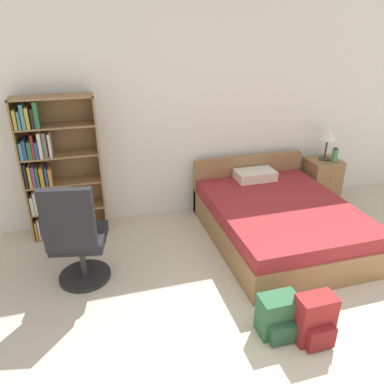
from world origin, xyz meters
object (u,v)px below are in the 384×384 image
at_px(nightstand, 321,181).
at_px(table_lamp, 328,135).
at_px(bookshelf, 52,169).
at_px(backpack_red, 315,320).
at_px(backpack_green, 278,317).
at_px(water_bottle, 335,155).
at_px(office_chair, 77,240).
at_px(bed, 277,218).

bearing_deg(nightstand, table_lamp, 57.54).
bearing_deg(bookshelf, backpack_red, -49.21).
bearing_deg(backpack_green, water_bottle, 47.35).
height_order(office_chair, backpack_red, office_chair).
xyz_separation_m(backpack_red, backpack_green, (-0.24, 0.15, -0.03)).
relative_size(bookshelf, backpack_green, 4.65).
bearing_deg(office_chair, table_lamp, 17.03).
bearing_deg(office_chair, water_bottle, 14.85).
height_order(bookshelf, bed, bookshelf).
distance_m(office_chair, water_bottle, 3.44).
bearing_deg(backpack_red, backpack_green, 148.14).
bearing_deg(water_bottle, nightstand, 129.11).
distance_m(bed, nightstand, 1.25).
bearing_deg(bookshelf, backpack_green, -50.94).
relative_size(office_chair, table_lamp, 2.47).
distance_m(bed, office_chair, 2.24).
xyz_separation_m(bookshelf, backpack_green, (1.74, -2.14, -0.66)).
relative_size(table_lamp, backpack_red, 1.06).
height_order(water_bottle, backpack_red, water_bottle).
distance_m(bookshelf, nightstand, 3.50).
height_order(backpack_red, backpack_green, backpack_red).
distance_m(bed, water_bottle, 1.35).
distance_m(office_chair, backpack_red, 2.16).
height_order(bookshelf, table_lamp, bookshelf).
xyz_separation_m(office_chair, nightstand, (3.24, 0.98, -0.19)).
bearing_deg(office_chair, nightstand, 16.75).
distance_m(water_bottle, backpack_red, 2.67).
bearing_deg(backpack_green, office_chair, 144.61).
bearing_deg(table_lamp, office_chair, -162.97).
distance_m(bookshelf, water_bottle, 3.55).
distance_m(water_bottle, backpack_green, 2.72).
bearing_deg(table_lamp, backpack_green, -129.98).
bearing_deg(table_lamp, nightstand, -122.46).
xyz_separation_m(bed, backpack_green, (-0.69, -1.35, -0.08)).
relative_size(water_bottle, backpack_red, 0.46).
height_order(bed, nightstand, bed).
relative_size(bed, backpack_green, 5.49).
height_order(bed, water_bottle, water_bottle).
bearing_deg(nightstand, office_chair, -163.25).
distance_m(office_chair, nightstand, 3.39).
bearing_deg(water_bottle, backpack_red, -126.67).
xyz_separation_m(bookshelf, table_lamp, (3.48, -0.06, 0.13)).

